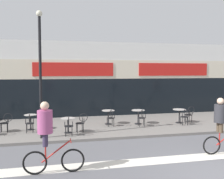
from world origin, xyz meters
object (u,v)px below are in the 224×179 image
object	(u,v)px
lamp_post	(40,66)
cafe_chair_2_near	(69,125)
bistro_table_5	(179,113)
cafe_chair_5_near	(185,116)
cafe_chair_4_near	(142,117)
bistro_table_4	(138,114)
bistro_table_2	(68,122)
cafe_chair_0_side	(6,121)
cafe_chair_2_side	(81,121)
cyclist_1	(222,122)
bistro_table_1	(31,119)
cafe_chair_3_near	(111,117)
cyclist_0	(47,133)
bistro_table_3	(108,114)
cafe_chair_1_near	(30,122)
cafe_chair_5_side	(190,113)

from	to	relation	value
lamp_post	cafe_chair_2_near	bearing A→B (deg)	2.89
bistro_table_5	cafe_chair_5_near	bearing A→B (deg)	-90.77
cafe_chair_4_near	lamp_post	world-z (taller)	lamp_post
cafe_chair_2_near	cafe_chair_5_near	size ratio (longest dim) A/B	1.00
bistro_table_4	cafe_chair_5_near	size ratio (longest dim) A/B	0.86
bistro_table_2	cafe_chair_4_near	distance (m)	3.89
cafe_chair_0_side	cafe_chair_2_side	size ratio (longest dim) A/B	1.00
cyclist_1	bistro_table_1	bearing A→B (deg)	148.52
cafe_chair_2_side	bistro_table_2	bearing A→B (deg)	-3.86
cafe_chair_0_side	cafe_chair_3_near	size ratio (longest dim) A/B	1.00
bistro_table_1	cyclist_0	world-z (taller)	cyclist_0
bistro_table_3	cafe_chair_4_near	distance (m)	1.85
cafe_chair_5_near	cafe_chair_0_side	bearing A→B (deg)	93.60
bistro_table_4	lamp_post	world-z (taller)	lamp_post
cafe_chair_5_near	cyclist_1	world-z (taller)	cyclist_1
bistro_table_3	cafe_chair_2_near	distance (m)	3.13
bistro_table_1	cafe_chair_0_side	distance (m)	1.13
bistro_table_1	bistro_table_3	world-z (taller)	bistro_table_3
cafe_chair_2_near	cafe_chair_2_side	bearing A→B (deg)	-40.17
cafe_chair_5_near	cyclist_1	size ratio (longest dim) A/B	0.44
bistro_table_2	bistro_table_4	world-z (taller)	bistro_table_4
cyclist_1	bistro_table_3	bearing A→B (deg)	122.76
bistro_table_3	cafe_chair_2_side	xyz separation A→B (m)	(-1.63, -1.54, -0.03)
bistro_table_4	cafe_chair_4_near	bearing A→B (deg)	-90.90
cafe_chair_2_side	lamp_post	size ratio (longest dim) A/B	0.17
bistro_table_3	bistro_table_4	bearing A→B (deg)	-11.43
bistro_table_3	bistro_table_5	world-z (taller)	bistro_table_5
bistro_table_1	bistro_table_5	size ratio (longest dim) A/B	0.99
cafe_chair_3_near	cafe_chair_2_near	bearing A→B (deg)	120.03
bistro_table_5	cafe_chair_0_side	distance (m)	9.07
cafe_chair_1_near	cyclist_1	bearing A→B (deg)	-123.85
bistro_table_3	cyclist_0	bearing A→B (deg)	-117.21
cafe_chair_5_near	cafe_chair_1_near	bearing A→B (deg)	96.00
bistro_table_3	cafe_chair_3_near	size ratio (longest dim) A/B	0.85
cafe_chair_0_side	cafe_chair_5_near	size ratio (longest dim) A/B	1.00
cafe_chair_5_side	cafe_chair_4_near	bearing A→B (deg)	8.38
cafe_chair_1_near	cafe_chair_3_near	size ratio (longest dim) A/B	1.00
cafe_chair_0_side	cafe_chair_1_near	size ratio (longest dim) A/B	1.00
bistro_table_2	cafe_chair_1_near	world-z (taller)	cafe_chair_1_near
cafe_chair_4_near	cyclist_1	distance (m)	4.86
cafe_chair_5_near	bistro_table_1	bearing A→B (deg)	91.50
bistro_table_4	cafe_chair_1_near	world-z (taller)	cafe_chair_1_near
bistro_table_3	cyclist_0	distance (m)	6.82
cafe_chair_1_near	cafe_chair_2_near	xyz separation A→B (m)	(1.75, -1.06, 0.00)
bistro_table_2	cafe_chair_2_side	distance (m)	0.63
lamp_post	cafe_chair_5_side	bearing A→B (deg)	11.92
bistro_table_4	cafe_chair_5_side	size ratio (longest dim) A/B	0.86
cafe_chair_4_near	cyclist_1	bearing A→B (deg)	-155.62
bistro_table_1	cafe_chair_2_near	world-z (taller)	cafe_chair_2_near
cafe_chair_5_near	lamp_post	xyz separation A→B (m)	(-7.38, -1.07, 2.61)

